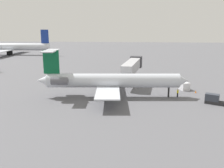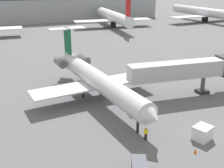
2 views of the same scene
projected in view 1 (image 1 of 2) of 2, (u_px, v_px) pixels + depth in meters
ground_plane at (127, 96)px, 50.91m from camera, size 400.00×400.00×0.10m
regional_jet at (109, 80)px, 49.71m from camera, size 20.56×31.24×9.64m
jet_bridge at (133, 66)px, 63.23m from camera, size 18.59×5.24×6.06m
ground_crew_marshaller at (178, 93)px, 50.18m from camera, size 0.47×0.39×1.69m
baggage_tug_lead at (214, 100)px, 45.56m from camera, size 2.99×4.21×1.90m
cargo_container_uld at (184, 86)px, 56.02m from camera, size 2.55×2.39×1.72m
traffic_cone_near at (196, 92)px, 53.47m from camera, size 0.36×0.36×0.55m
parked_airliner_east_mid at (10, 47)px, 128.29m from camera, size 36.44×43.23×13.18m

